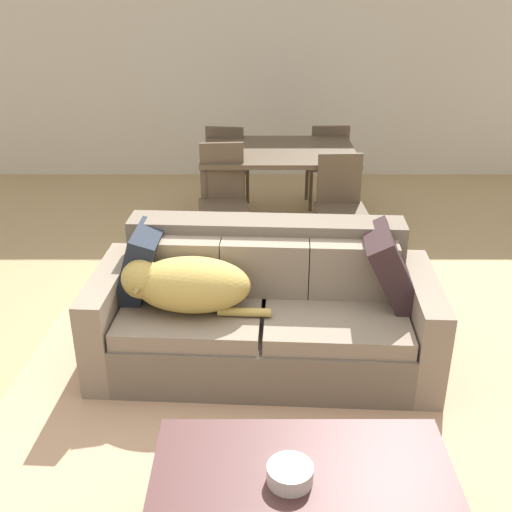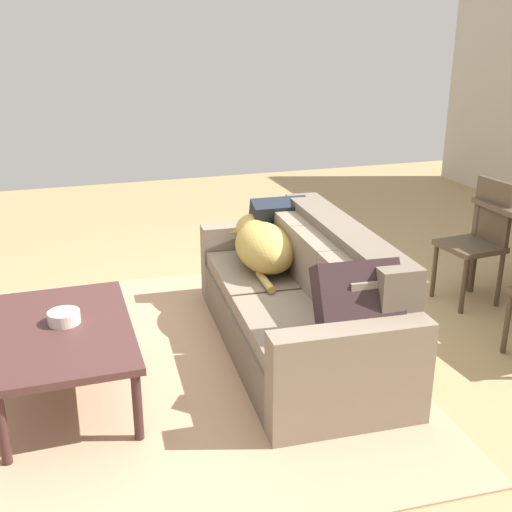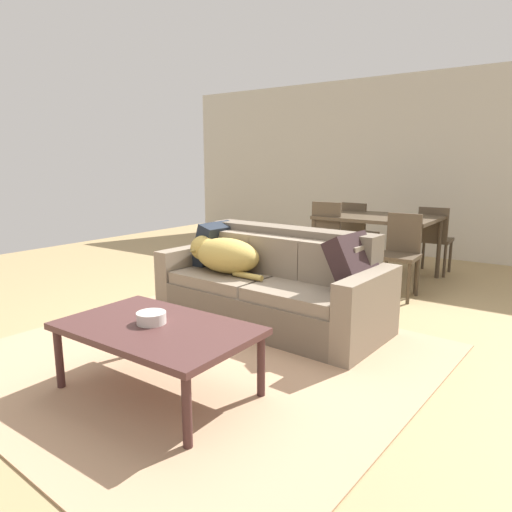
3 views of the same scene
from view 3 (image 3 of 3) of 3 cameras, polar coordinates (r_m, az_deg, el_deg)
name	(u,v)px [view 3 (image 3 of 3)]	position (r m, az deg, el deg)	size (l,w,h in m)	color
ground_plane	(250,322)	(4.18, -0.78, -8.14)	(10.00, 10.00, 0.00)	tan
back_partition	(403,166)	(7.54, 17.68, 10.53)	(8.00, 0.12, 2.70)	beige
area_rug	(203,356)	(3.49, -6.60, -12.20)	(3.02, 2.89, 0.01)	tan
couch	(273,287)	(4.08, 2.13, -3.88)	(2.07, 0.98, 0.83)	#6C5F4F
dog_on_left_cushion	(224,255)	(4.18, -4.04, 0.18)	(0.86, 0.42, 0.31)	tan
throw_pillow_by_left_arm	(215,245)	(4.52, -5.12, 1.39)	(0.16, 0.42, 0.42)	#1C232D
throw_pillow_by_right_arm	(354,264)	(3.67, 12.06, -0.94)	(0.16, 0.45, 0.45)	#322123
coffee_table	(157,332)	(2.88, -12.17, -9.19)	(1.19, 0.74, 0.44)	#4D2C2A
bowl_on_coffee_table	(151,318)	(2.90, -12.83, -7.47)	(0.18, 0.18, 0.07)	silver
dining_table	(378,221)	(5.79, 14.90, 4.17)	(1.34, 0.98, 0.77)	#4C3D2C
dining_chair_near_left	(322,238)	(5.51, 8.20, 2.16)	(0.43, 0.43, 0.95)	#4C3D2C
dining_chair_near_right	(400,251)	(5.08, 17.41, 0.63)	(0.42, 0.42, 0.88)	#4C3D2C
dining_chair_far_left	(357,230)	(6.48, 12.41, 3.12)	(0.45, 0.45, 0.88)	#4C3D2C
dining_chair_far_right	(434,237)	(6.25, 21.16, 2.25)	(0.42, 0.42, 0.86)	#4C3D2C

